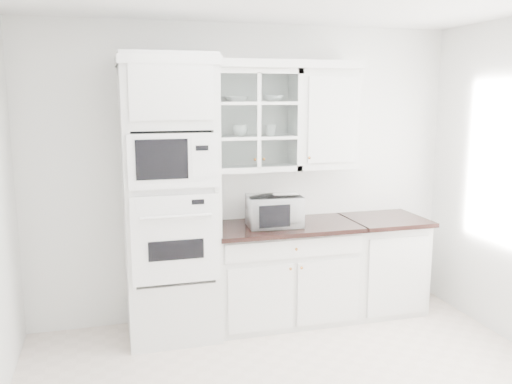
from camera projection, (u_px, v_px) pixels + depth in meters
name	position (u px, v px, depth m)	size (l,w,h in m)	color
room_shell	(294.00, 138.00, 3.71)	(4.00, 3.50, 2.70)	white
oven_column	(170.00, 200.00, 4.55)	(0.76, 0.68, 2.40)	silver
base_cabinet_run	(284.00, 272.00, 4.99)	(1.32, 0.67, 0.92)	silver
extra_base_cabinet	(382.00, 263.00, 5.25)	(0.72, 0.67, 0.92)	silver
upper_cabinet_glass	(254.00, 120.00, 4.80)	(0.80, 0.33, 0.90)	silver
upper_cabinet_solid	(325.00, 119.00, 4.98)	(0.55, 0.33, 0.90)	silver
crown_molding	(243.00, 64.00, 4.67)	(2.14, 0.38, 0.07)	silver
countertop_microwave	(274.00, 211.00, 4.81)	(0.47, 0.39, 0.27)	white
bowl_a	(236.00, 99.00, 4.74)	(0.21, 0.21, 0.05)	white
bowl_b	(274.00, 99.00, 4.82)	(0.18, 0.18, 0.06)	white
cup_a	(240.00, 130.00, 4.77)	(0.13, 0.13, 0.10)	white
cup_b	(270.00, 130.00, 4.86)	(0.11, 0.11, 0.10)	white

